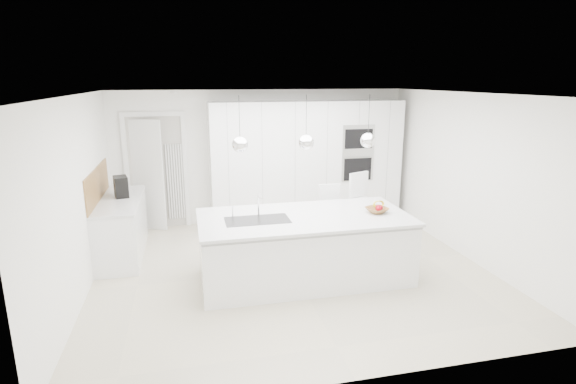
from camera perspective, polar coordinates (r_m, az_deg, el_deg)
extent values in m
plane|color=beige|center=(6.59, 0.59, -9.94)|extent=(5.50, 5.50, 0.00)
plane|color=white|center=(8.59, -3.30, 4.50)|extent=(5.50, 0.00, 5.50)
plane|color=white|center=(6.17, -25.07, -0.73)|extent=(0.00, 5.00, 5.00)
plane|color=white|center=(6.01, 0.66, 12.33)|extent=(5.50, 5.50, 0.00)
cube|color=white|center=(8.48, 2.40, 3.71)|extent=(3.60, 0.60, 2.30)
cube|color=white|center=(8.47, -18.02, 2.00)|extent=(0.76, 0.38, 2.00)
cube|color=white|center=(7.47, -20.33, -4.36)|extent=(0.60, 1.80, 0.86)
cube|color=silver|center=(7.35, -20.64, -1.03)|extent=(0.62, 1.82, 0.04)
cube|color=olive|center=(7.33, -23.04, 0.89)|extent=(0.02, 1.80, 0.50)
cube|color=white|center=(6.18, 2.17, -7.33)|extent=(2.80, 1.20, 0.86)
cube|color=silver|center=(6.07, 2.09, -3.21)|extent=(2.84, 1.40, 0.04)
cylinder|color=white|center=(6.04, -3.77, -1.63)|extent=(0.02, 0.02, 0.30)
sphere|color=white|center=(5.64, -6.11, 6.00)|extent=(0.20, 0.20, 0.20)
sphere|color=white|center=(5.80, 2.30, 6.30)|extent=(0.20, 0.20, 0.20)
sphere|color=white|center=(6.08, 10.11, 6.46)|extent=(0.20, 0.20, 0.20)
imported|color=olive|center=(6.31, 11.23, -2.27)|extent=(0.37, 0.37, 0.07)
cube|color=black|center=(7.46, -20.45, 0.64)|extent=(0.26, 0.34, 0.32)
sphere|color=#9F0514|center=(6.29, 11.42, -2.00)|extent=(0.08, 0.08, 0.08)
sphere|color=#9F0514|center=(6.26, 11.43, -2.13)|extent=(0.07, 0.07, 0.07)
sphere|color=#9F0514|center=(6.34, 11.39, -1.91)|extent=(0.07, 0.07, 0.07)
sphere|color=#9F0514|center=(6.34, 11.65, -1.95)|extent=(0.07, 0.07, 0.07)
torus|color=gold|center=(6.33, 11.43, -1.53)|extent=(0.23, 0.16, 0.20)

